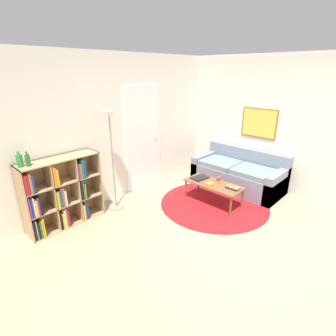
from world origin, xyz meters
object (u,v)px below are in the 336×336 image
(laptop, at_px, (200,178))
(bowl, at_px, (210,184))
(coffee_table, at_px, (214,185))
(cup, at_px, (219,179))
(bottle_left, at_px, (20,160))
(couch, at_px, (239,174))
(bookshelf, at_px, (59,194))
(floor_lamp, at_px, (110,133))
(bottle_middle, at_px, (28,160))

(laptop, height_order, bowl, bowl)
(coffee_table, xyz_separation_m, cup, (0.17, 0.00, 0.08))
(bottle_left, bearing_deg, cup, -24.50)
(couch, bearing_deg, bookshelf, 158.63)
(coffee_table, height_order, cup, cup)
(coffee_table, xyz_separation_m, laptop, (0.02, 0.33, 0.05))
(bookshelf, bearing_deg, bowl, -30.90)
(floor_lamp, bearing_deg, bowl, -43.21)
(floor_lamp, xyz_separation_m, bottle_middle, (-1.26, 0.10, -0.17))
(bowl, height_order, bottle_left, bottle_left)
(coffee_table, distance_m, cup, 0.19)
(bookshelf, xyz_separation_m, cup, (2.41, -1.29, -0.11))
(bookshelf, xyz_separation_m, floor_lamp, (0.91, -0.13, 0.82))
(bookshelf, relative_size, couch, 0.65)
(floor_lamp, relative_size, bottle_left, 7.91)
(bowl, bearing_deg, couch, 0.90)
(couch, height_order, coffee_table, couch)
(bowl, relative_size, bottle_middle, 0.70)
(laptop, xyz_separation_m, bowl, (-0.13, -0.31, 0.01))
(couch, relative_size, coffee_table, 1.71)
(floor_lamp, xyz_separation_m, laptop, (1.35, -0.83, -0.95))
(couch, relative_size, bottle_middle, 8.86)
(laptop, height_order, cup, cup)
(floor_lamp, relative_size, laptop, 4.94)
(floor_lamp, relative_size, couch, 0.95)
(bookshelf, height_order, bottle_left, bottle_left)
(bottle_left, height_order, bottle_middle, bottle_left)
(laptop, bearing_deg, bottle_middle, 160.38)
(couch, relative_size, bowl, 12.62)
(bottle_middle, bearing_deg, floor_lamp, -4.52)
(couch, bearing_deg, laptop, 162.79)
(cup, bearing_deg, floor_lamp, 142.29)
(floor_lamp, bearing_deg, coffee_table, -41.22)
(bookshelf, height_order, coffee_table, bookshelf)
(laptop, xyz_separation_m, cup, (0.15, -0.33, 0.03))
(coffee_table, relative_size, laptop, 3.02)
(coffee_table, bearing_deg, bottle_left, 154.07)
(couch, relative_size, laptop, 5.17)
(bottle_middle, bearing_deg, cup, -24.48)
(floor_lamp, distance_m, couch, 2.78)
(laptop, bearing_deg, cup, -65.63)
(laptop, bearing_deg, couch, -17.21)
(laptop, bearing_deg, bottle_left, 160.19)
(bottle_middle, bearing_deg, coffee_table, -25.96)
(floor_lamp, bearing_deg, cup, -37.71)
(laptop, bearing_deg, coffee_table, -94.19)
(couch, height_order, cup, couch)
(couch, distance_m, bottle_left, 3.98)
(laptop, bearing_deg, bowl, -112.51)
(bottle_left, xyz_separation_m, bottle_middle, (0.09, -0.04, -0.01))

